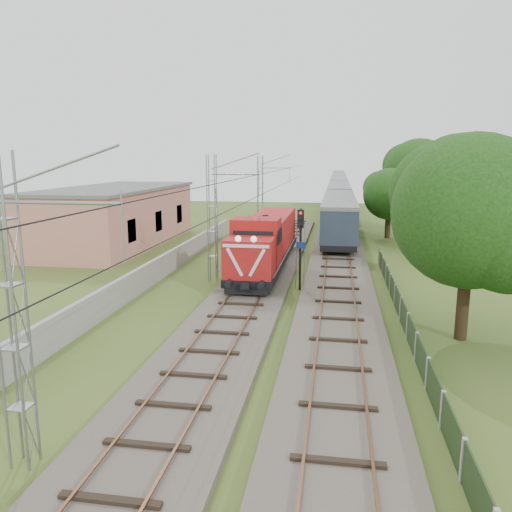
# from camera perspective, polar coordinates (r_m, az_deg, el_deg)

# --- Properties ---
(ground) EXTENTS (140.00, 140.00, 0.00)m
(ground) POSITION_cam_1_polar(r_m,az_deg,el_deg) (20.71, -4.91, -11.05)
(ground) COLOR #3A5520
(ground) RESTS_ON ground
(track_main) EXTENTS (4.20, 70.00, 0.45)m
(track_main) POSITION_cam_1_polar(r_m,az_deg,el_deg) (27.11, -1.31, -5.18)
(track_main) COLOR #6B6054
(track_main) RESTS_ON ground
(track_side) EXTENTS (4.20, 80.00, 0.45)m
(track_side) POSITION_cam_1_polar(r_m,az_deg,el_deg) (39.32, 9.37, -0.16)
(track_side) COLOR #6B6054
(track_side) RESTS_ON ground
(catenary) EXTENTS (3.31, 70.00, 8.00)m
(catenary) POSITION_cam_1_polar(r_m,az_deg,el_deg) (31.75, -4.94, 4.33)
(catenary) COLOR gray
(catenary) RESTS_ON ground
(boundary_wall) EXTENTS (0.25, 40.00, 1.50)m
(boundary_wall) POSITION_cam_1_polar(r_m,az_deg,el_deg) (33.34, -10.78, -1.25)
(boundary_wall) COLOR #9E9E99
(boundary_wall) RESTS_ON ground
(station_building) EXTENTS (8.40, 20.40, 5.22)m
(station_building) POSITION_cam_1_polar(r_m,az_deg,el_deg) (47.22, -15.64, 4.47)
(station_building) COLOR #C07567
(station_building) RESTS_ON ground
(fence) EXTENTS (0.12, 32.00, 1.20)m
(fence) POSITION_cam_1_polar(r_m,az_deg,el_deg) (22.97, 16.95, -7.64)
(fence) COLOR black
(fence) RESTS_ON ground
(locomotive) EXTENTS (2.83, 16.18, 4.11)m
(locomotive) POSITION_cam_1_polar(r_m,az_deg,el_deg) (34.70, 1.18, 1.77)
(locomotive) COLOR black
(locomotive) RESTS_ON ground
(coach_rake) EXTENTS (3.00, 112.10, 3.47)m
(coach_rake) POSITION_cam_1_polar(r_m,az_deg,el_deg) (94.43, 9.43, 7.81)
(coach_rake) COLOR black
(coach_rake) RESTS_ON ground
(signal_post) EXTENTS (0.53, 0.42, 4.90)m
(signal_post) POSITION_cam_1_polar(r_m,az_deg,el_deg) (29.44, 5.11, 2.45)
(signal_post) COLOR black
(signal_post) RESTS_ON ground
(tree_a) EXTENTS (6.85, 6.52, 8.88)m
(tree_a) POSITION_cam_1_polar(r_m,az_deg,el_deg) (22.73, 23.52, 4.50)
(tree_a) COLOR #332315
(tree_a) RESTS_ON ground
(tree_b) EXTENTS (7.42, 7.07, 9.62)m
(tree_b) POSITION_cam_1_polar(r_m,az_deg,el_deg) (40.88, 22.13, 7.83)
(tree_b) COLOR #332315
(tree_b) RESTS_ON ground
(tree_c) EXTENTS (5.28, 5.03, 6.85)m
(tree_c) POSITION_cam_1_polar(r_m,az_deg,el_deg) (50.61, 15.06, 6.79)
(tree_c) COLOR #332315
(tree_c) RESTS_ON ground
(tree_d) EXTENTS (7.54, 7.18, 9.78)m
(tree_d) POSITION_cam_1_polar(r_m,az_deg,el_deg) (55.01, 18.16, 8.86)
(tree_d) COLOR #332315
(tree_d) RESTS_ON ground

